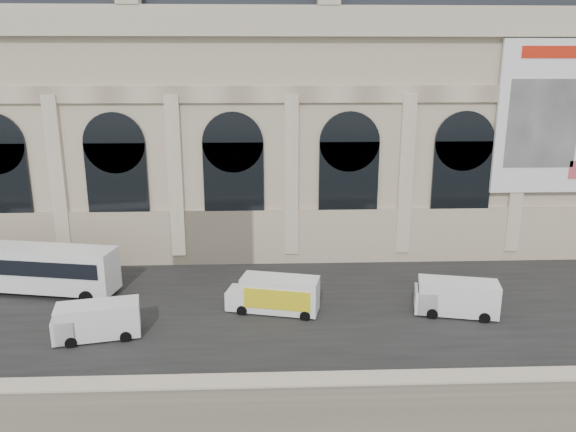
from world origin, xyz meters
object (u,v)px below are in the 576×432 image
van_c (452,297)px  box_truck (275,295)px  bus_left (34,268)px  van_b (93,321)px

van_c → box_truck: size_ratio=0.88×
bus_left → box_truck: size_ratio=1.92×
van_b → van_c: size_ratio=0.94×
van_b → bus_left: bearing=130.9°
bus_left → box_truck: (18.64, -4.13, -0.81)m
van_b → van_c: (24.63, 2.72, 0.07)m
van_b → box_truck: 12.47m
bus_left → van_c: (31.35, -5.05, -0.84)m
bus_left → van_c: size_ratio=2.18×
van_b → van_c: van_c is taller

